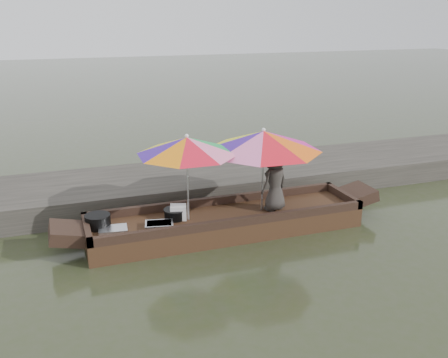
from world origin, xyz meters
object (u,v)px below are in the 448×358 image
object	(u,v)px
boat_hull	(226,223)
tray_scallop	(113,230)
cooking_pot	(98,221)
tray_crayfish	(159,225)
charcoal_grill	(175,214)
vendor	(275,181)
umbrella_bow	(188,178)
supply_bag	(178,212)
umbrella_stern	(263,170)

from	to	relation	value
boat_hull	tray_scallop	distance (m)	2.04
cooking_pot	tray_scallop	size ratio (longest dim) A/B	0.92
tray_crayfish	charcoal_grill	bearing A→B (deg)	39.87
vendor	umbrella_bow	size ratio (longest dim) A/B	0.64
charcoal_grill	umbrella_bow	bearing A→B (deg)	-27.08
supply_bag	vendor	world-z (taller)	vendor
cooking_pot	charcoal_grill	size ratio (longest dim) A/B	1.18
vendor	umbrella_stern	world-z (taller)	umbrella_stern
cooking_pot	umbrella_stern	xyz separation A→B (m)	(2.96, -0.19, 0.66)
boat_hull	charcoal_grill	bearing A→B (deg)	172.95
boat_hull	tray_crayfish	world-z (taller)	tray_crayfish
cooking_pot	umbrella_bow	bearing A→B (deg)	-6.94
tray_crayfish	umbrella_bow	world-z (taller)	umbrella_bow
vendor	charcoal_grill	bearing A→B (deg)	-25.51
tray_scallop	umbrella_bow	distance (m)	1.53
tray_scallop	charcoal_grill	distance (m)	1.12
charcoal_grill	umbrella_stern	bearing A→B (deg)	-4.00
tray_scallop	umbrella_bow	bearing A→B (deg)	2.65
umbrella_bow	vendor	bearing A→B (deg)	-2.38
boat_hull	supply_bag	xyz separation A→B (m)	(-0.86, 0.08, 0.30)
boat_hull	supply_bag	distance (m)	0.92
boat_hull	umbrella_bow	size ratio (longest dim) A/B	2.87
tray_crayfish	umbrella_stern	bearing A→B (deg)	5.03
cooking_pot	boat_hull	bearing A→B (deg)	-4.79
boat_hull	umbrella_bow	distance (m)	1.18
tray_crayfish	umbrella_bow	distance (m)	0.94
cooking_pot	tray_scallop	xyz separation A→B (m)	(0.22, -0.25, -0.08)
boat_hull	tray_crayfish	bearing A→B (deg)	-172.19
charcoal_grill	umbrella_bow	world-z (taller)	umbrella_bow
boat_hull	charcoal_grill	xyz separation A→B (m)	(-0.92, 0.11, 0.26)
tray_crayfish	supply_bag	world-z (taller)	supply_bag
tray_crayfish	charcoal_grill	size ratio (longest dim) A/B	1.29
tray_crayfish	umbrella_bow	size ratio (longest dim) A/B	0.27
boat_hull	cooking_pot	size ratio (longest dim) A/B	11.52
tray_crayfish	tray_scallop	bearing A→B (deg)	171.63
boat_hull	tray_scallop	bearing A→B (deg)	-178.26
tray_crayfish	supply_bag	distance (m)	0.49
cooking_pot	tray_scallop	distance (m)	0.34
supply_bag	charcoal_grill	bearing A→B (deg)	152.20
charcoal_grill	umbrella_bow	distance (m)	0.73
tray_crayfish	boat_hull	bearing A→B (deg)	7.81
tray_scallop	tray_crayfish	bearing A→B (deg)	-8.37
cooking_pot	umbrella_bow	distance (m)	1.69
tray_crayfish	vendor	size ratio (longest dim) A/B	0.42
charcoal_grill	umbrella_stern	xyz separation A→B (m)	(1.63, -0.11, 0.69)
charcoal_grill	supply_bag	size ratio (longest dim) A/B	1.31
cooking_pot	umbrella_stern	distance (m)	3.04
charcoal_grill	tray_crayfish	bearing A→B (deg)	-140.13
cooking_pot	tray_scallop	world-z (taller)	cooking_pot
boat_hull	supply_bag	size ratio (longest dim) A/B	17.85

